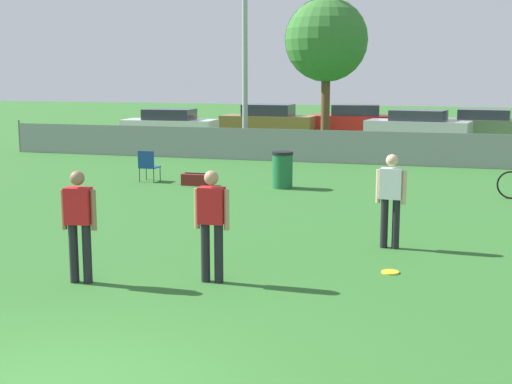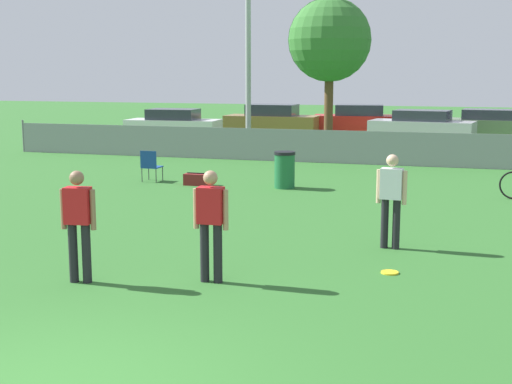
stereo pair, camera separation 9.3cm
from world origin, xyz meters
The scene contains 15 objects.
fence_backline centered at (0.00, 18.00, 0.55)m, with size 25.38×0.07×1.21m.
light_pole centered at (-4.27, 19.98, 5.56)m, with size 0.90×0.36×9.57m.
tree_near_pole centered at (-1.32, 20.31, 4.12)m, with size 2.99×2.99×5.64m.
player_thrower_red centered at (0.21, 3.98, 0.93)m, with size 0.52×0.23×1.63m.
player_receiver_white centered at (2.46, 6.75, 0.93)m, with size 0.52×0.25×1.63m.
player_defender_red centered at (-1.59, 3.42, 0.93)m, with size 0.52×0.27×1.63m.
frisbee_disc centered at (2.64, 5.18, 0.01)m, with size 0.27×0.27×0.03m.
folding_chair_sideline centered at (-4.75, 12.48, 0.48)m, with size 0.48×0.48×0.87m.
trash_bin centered at (-0.93, 12.52, 0.48)m, with size 0.56×0.56×0.96m.
gear_bag_sideline centered at (-3.29, 12.31, 0.16)m, with size 0.69×0.38×0.33m.
parked_car_white centered at (-9.55, 25.15, 0.65)m, with size 4.37×2.03×1.33m.
parked_car_tan centered at (-5.70, 28.39, 0.69)m, with size 4.54×1.84×1.45m.
parked_car_red centered at (-1.66, 29.94, 0.69)m, with size 4.63×2.37×1.43m.
parked_car_silver centered at (1.56, 27.39, 0.67)m, with size 4.76×2.41×1.33m.
parked_car_olive centered at (4.43, 29.71, 0.64)m, with size 4.58×2.18×1.29m.
Camera 2 is at (3.73, -5.37, 3.00)m, focal length 50.00 mm.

